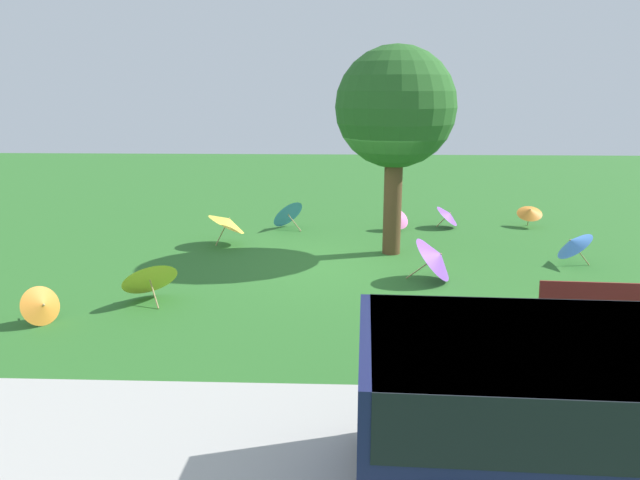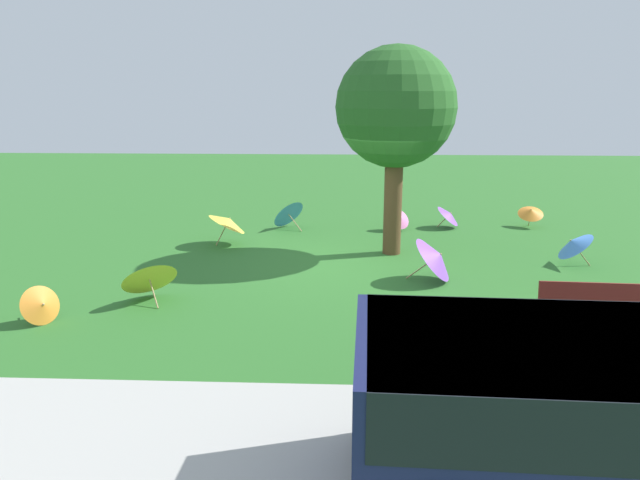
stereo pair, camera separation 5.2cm
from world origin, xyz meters
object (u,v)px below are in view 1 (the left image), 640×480
Objects in this scene: van_dark at (619,412)px; parasol_purple_0 at (449,215)px; parasol_yellow_1 at (149,276)px; park_bench at (594,309)px; shade_tree at (396,109)px; parasol_orange_3 at (530,212)px; parasol_yellow_0 at (228,221)px; parasol_pink_0 at (398,217)px; parasol_orange_0 at (42,305)px; parasol_blue_1 at (573,243)px; parasol_purple_1 at (437,257)px; parasol_blue_0 at (286,212)px.

van_dark reaches higher than parasol_purple_0.
parasol_yellow_1 is (5.92, 5.56, 0.10)m from parasol_purple_0.
van_dark is at bearing 87.62° from parasol_purple_0.
parasol_purple_0 is (0.84, -6.88, -0.12)m from park_bench.
shade_tree reaches higher than parasol_orange_3.
parasol_yellow_0 is at bearing -39.10° from park_bench.
parasol_pink_0 is at bearing 15.92° from parasol_purple_0.
parasol_yellow_1 is at bearing 43.19° from parasol_purple_0.
parasol_orange_3 is (-8.01, -5.70, -0.04)m from parasol_yellow_1.
parasol_yellow_0 reaches higher than parasol_yellow_1.
shade_tree reaches higher than van_dark.
parasol_yellow_0 is 0.91× the size of parasol_yellow_1.
parasol_blue_1 is at bearing -159.43° from parasol_orange_0.
parasol_purple_0 is 0.73× the size of parasol_purple_1.
parasol_pink_0 is (-3.97, -1.52, -0.21)m from parasol_yellow_0.
parasol_yellow_0 is 3.72m from parasol_yellow_1.
parasol_orange_0 is 11.50m from parasol_orange_3.
parasol_blue_0 is 1.30× the size of parasol_blue_1.
park_bench is 8.32m from parasol_blue_0.
parasol_blue_0 is (2.81, -0.17, 0.07)m from parasol_pink_0.
parasol_yellow_0 reaches higher than parasol_orange_0.
parasol_orange_0 is 6.66m from parasol_purple_1.
parasol_orange_0 is 0.94× the size of parasol_orange_3.
parasol_yellow_1 reaches higher than parasol_blue_1.
parasol_blue_0 is (4.13, 0.20, 0.07)m from parasol_purple_0.
parasol_purple_0 is at bearing -124.01° from shade_tree.
van_dark is at bearing 76.53° from parasol_orange_3.
park_bench is at bearing 178.08° from parasol_orange_0.
park_bench is 6.89m from parasol_yellow_1.
shade_tree reaches higher than parasol_blue_1.
parasol_yellow_0 reaches higher than parasol_blue_1.
shade_tree is 5.29× the size of parasol_purple_0.
park_bench is at bearing 168.97° from parasol_yellow_1.
shade_tree is 3.42m from parasol_pink_0.
parasol_orange_0 is (8.06, -0.27, -0.16)m from park_bench.
park_bench reaches higher than parasol_yellow_1.
park_bench is at bearing -109.99° from van_dark.
parasol_blue_1 is (-1.08, -3.70, -0.01)m from park_bench.
parasol_pink_0 is 6.93m from parasol_yellow_1.
parasol_blue_0 is (2.49, -2.23, -2.64)m from shade_tree.
park_bench is 1.36× the size of parasol_yellow_1.
parasol_purple_1 reaches higher than parasol_orange_0.
park_bench is 7.13m from parasol_orange_3.
parasol_purple_1 is (1.80, -2.54, 0.01)m from park_bench.
parasol_blue_0 is (4.96, -6.68, -0.05)m from park_bench.
parasol_pink_0 is at bearing -84.90° from van_dark.
parasol_pink_0 is 4.29m from parasol_blue_1.
parasol_orange_0 is at bearing -28.92° from van_dark.
park_bench is at bearing 96.92° from parasol_purple_0.
parasol_yellow_0 is at bearing -60.12° from van_dark.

